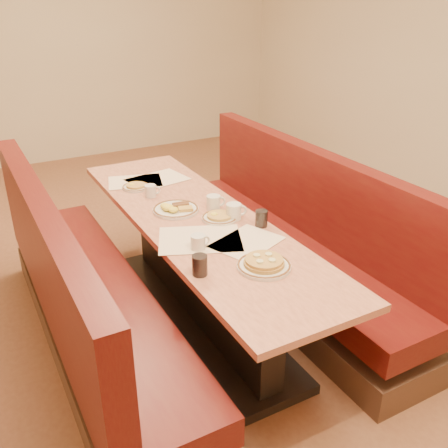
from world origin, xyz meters
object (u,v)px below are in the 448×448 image
eggs_plate (175,209)px  coffee_mug_c (214,202)px  coffee_mug_d (151,191)px  coffee_mug_b (199,242)px  pancake_plate (264,264)px  booth_right (291,247)px  booth_left (85,304)px  coffee_mug_a (234,211)px  diner_table (198,271)px  soda_tumbler_near (200,265)px  soda_tumbler_mid (261,219)px

eggs_plate → coffee_mug_c: size_ratio=2.31×
coffee_mug_d → coffee_mug_b: bearing=-81.6°
pancake_plate → coffee_mug_b: size_ratio=2.45×
booth_right → booth_left: bearing=180.0°
coffee_mug_a → coffee_mug_d: bearing=129.7°
booth_left → coffee_mug_b: bearing=-33.6°
booth_left → coffee_mug_c: booth_left is taller
coffee_mug_b → pancake_plate: bearing=-61.2°
booth_right → coffee_mug_d: booth_right is taller
diner_table → coffee_mug_d: (-0.12, 0.46, 0.42)m
pancake_plate → soda_tumbler_near: (-0.31, 0.09, 0.03)m
diner_table → coffee_mug_a: size_ratio=19.37×
booth_left → pancake_plate: size_ratio=9.16×
coffee_mug_d → booth_left: bearing=-131.2°
booth_right → eggs_plate: (-0.81, 0.15, 0.41)m
coffee_mug_b → coffee_mug_c: size_ratio=0.89×
pancake_plate → coffee_mug_c: size_ratio=2.18×
coffee_mug_c → soda_tumbler_near: (-0.43, -0.67, 0.00)m
pancake_plate → eggs_plate: (-0.11, 0.86, -0.00)m
diner_table → soda_tumbler_near: 0.80m
booth_left → soda_tumbler_mid: booth_left is taller
coffee_mug_a → coffee_mug_c: coffee_mug_a is taller
booth_right → soda_tumbler_mid: 0.69m
coffee_mug_d → eggs_plate: bearing=-70.2°
diner_table → coffee_mug_c: bearing=21.8°
diner_table → booth_left: (-0.73, 0.00, -0.01)m
booth_left → soda_tumbler_near: booth_left is taller
booth_left → pancake_plate: booth_left is taller
coffee_mug_a → soda_tumbler_mid: (0.09, -0.17, -0.00)m
booth_right → coffee_mug_a: 0.71m
coffee_mug_a → coffee_mug_b: coffee_mug_a is taller
eggs_plate → coffee_mug_c: (0.23, -0.09, 0.03)m
pancake_plate → coffee_mug_b: (-0.20, 0.33, 0.02)m
soda_tumbler_near → coffee_mug_a: bearing=45.9°
booth_left → booth_right: same height
pancake_plate → coffee_mug_a: (0.16, 0.58, 0.03)m
pancake_plate → eggs_plate: pancake_plate is taller
eggs_plate → soda_tumbler_near: 0.79m
booth_left → coffee_mug_a: size_ratio=19.37×
soda_tumbler_near → booth_right: bearing=31.1°
soda_tumbler_near → soda_tumbler_mid: bearing=29.8°
soda_tumbler_mid → pancake_plate: bearing=-121.0°
coffee_mug_c → coffee_mug_d: size_ratio=1.17×
coffee_mug_b → coffee_mug_d: (0.05, 0.83, -0.00)m
coffee_mug_d → coffee_mug_a: bearing=-50.0°
diner_table → booth_right: booth_right is taller
diner_table → booth_left: bearing=180.0°
booth_right → pancake_plate: booth_right is taller
booth_right → pancake_plate: (-0.70, -0.71, 0.41)m
coffee_mug_b → soda_tumbler_mid: (0.45, 0.08, 0.01)m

